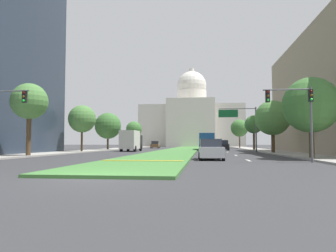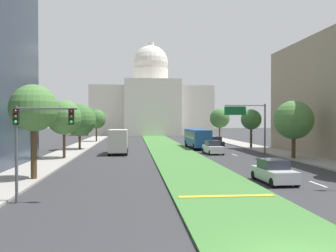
{
  "view_description": "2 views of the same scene",
  "coord_description": "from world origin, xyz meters",
  "px_view_note": "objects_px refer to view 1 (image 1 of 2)",
  "views": [
    {
      "loc": [
        4.05,
        -11.28,
        1.37
      ],
      "look_at": [
        -2.16,
        43.23,
        4.3
      ],
      "focal_mm": 33.19,
      "sensor_mm": 36.0,
      "label": 1
    },
    {
      "loc": [
        -5.17,
        -10.58,
        4.45
      ],
      "look_at": [
        0.13,
        45.77,
        3.46
      ],
      "focal_mm": 38.65,
      "sensor_mm": 36.0,
      "label": 2
    }
  ],
  "objects_px": {
    "sedan_lead_stopped": "(211,150)",
    "sedan_far_horizon": "(155,145)",
    "box_truck_delivery": "(131,141)",
    "city_bus": "(207,140)",
    "street_tree_left_far": "(108,126)",
    "street_tree_right_near": "(311,105)",
    "street_tree_right_far": "(254,125)",
    "street_tree_left_mid": "(82,119)",
    "traffic_light_near_right": "(298,107)",
    "overhead_guide_sign": "(242,120)",
    "sedan_distant": "(223,146)",
    "street_tree_right_mid": "(273,118)",
    "capitol_building": "(192,121)",
    "street_tree_left_distant": "(134,129)",
    "sedan_midblock": "(210,146)",
    "street_tree_right_distant": "(239,128)",
    "street_tree_left_near": "(29,102)"
  },
  "relations": [
    {
      "from": "street_tree_left_far",
      "to": "street_tree_right_far",
      "type": "distance_m",
      "value": 25.79
    },
    {
      "from": "box_truck_delivery",
      "to": "city_bus",
      "type": "height_order",
      "value": "box_truck_delivery"
    },
    {
      "from": "street_tree_left_far",
      "to": "sedan_far_horizon",
      "type": "distance_m",
      "value": 20.67
    },
    {
      "from": "sedan_lead_stopped",
      "to": "sedan_far_horizon",
      "type": "bearing_deg",
      "value": 103.94
    },
    {
      "from": "street_tree_right_far",
      "to": "city_bus",
      "type": "height_order",
      "value": "street_tree_right_far"
    },
    {
      "from": "capitol_building",
      "to": "city_bus",
      "type": "height_order",
      "value": "capitol_building"
    },
    {
      "from": "street_tree_left_distant",
      "to": "sedan_far_horizon",
      "type": "xyz_separation_m",
      "value": [
        5.18,
        0.39,
        -3.78
      ]
    },
    {
      "from": "sedan_distant",
      "to": "traffic_light_near_right",
      "type": "bearing_deg",
      "value": -84.95
    },
    {
      "from": "capitol_building",
      "to": "street_tree_right_near",
      "type": "bearing_deg",
      "value": -81.43
    },
    {
      "from": "capitol_building",
      "to": "street_tree_right_distant",
      "type": "bearing_deg",
      "value": -71.21
    },
    {
      "from": "street_tree_right_mid",
      "to": "box_truck_delivery",
      "type": "bearing_deg",
      "value": 157.96
    },
    {
      "from": "overhead_guide_sign",
      "to": "box_truck_delivery",
      "type": "distance_m",
      "value": 17.15
    },
    {
      "from": "street_tree_left_distant",
      "to": "sedan_far_horizon",
      "type": "relative_size",
      "value": 1.47
    },
    {
      "from": "street_tree_right_far",
      "to": "sedan_lead_stopped",
      "type": "bearing_deg",
      "value": -105.38
    },
    {
      "from": "overhead_guide_sign",
      "to": "street_tree_right_distant",
      "type": "xyz_separation_m",
      "value": [
        2.92,
        28.47,
        0.12
      ]
    },
    {
      "from": "street_tree_right_far",
      "to": "street_tree_left_far",
      "type": "bearing_deg",
      "value": -179.97
    },
    {
      "from": "city_bus",
      "to": "overhead_guide_sign",
      "type": "bearing_deg",
      "value": -64.93
    },
    {
      "from": "capitol_building",
      "to": "street_tree_right_far",
      "type": "relative_size",
      "value": 5.85
    },
    {
      "from": "street_tree_left_mid",
      "to": "street_tree_right_far",
      "type": "relative_size",
      "value": 1.1
    },
    {
      "from": "capitol_building",
      "to": "street_tree_left_mid",
      "type": "xyz_separation_m",
      "value": [
        -13.0,
        -68.92,
        -4.34
      ]
    },
    {
      "from": "traffic_light_near_right",
      "to": "box_truck_delivery",
      "type": "xyz_separation_m",
      "value": [
        -17.76,
        25.43,
        -2.12
      ]
    },
    {
      "from": "street_tree_right_near",
      "to": "sedan_lead_stopped",
      "type": "bearing_deg",
      "value": -172.55
    },
    {
      "from": "street_tree_right_near",
      "to": "street_tree_left_mid",
      "type": "bearing_deg",
      "value": 148.47
    },
    {
      "from": "street_tree_left_mid",
      "to": "street_tree_right_distant",
      "type": "height_order",
      "value": "street_tree_right_distant"
    },
    {
      "from": "overhead_guide_sign",
      "to": "sedan_lead_stopped",
      "type": "relative_size",
      "value": 1.51
    },
    {
      "from": "street_tree_right_mid",
      "to": "capitol_building",
      "type": "bearing_deg",
      "value": 100.01
    },
    {
      "from": "overhead_guide_sign",
      "to": "box_truck_delivery",
      "type": "xyz_separation_m",
      "value": [
        -16.79,
        1.82,
        -2.96
      ]
    },
    {
      "from": "overhead_guide_sign",
      "to": "sedan_distant",
      "type": "distance_m",
      "value": 11.41
    },
    {
      "from": "street_tree_left_near",
      "to": "sedan_distant",
      "type": "bearing_deg",
      "value": 54.96
    },
    {
      "from": "street_tree_right_distant",
      "to": "sedan_far_horizon",
      "type": "height_order",
      "value": "street_tree_right_distant"
    },
    {
      "from": "sedan_far_horizon",
      "to": "box_truck_delivery",
      "type": "bearing_deg",
      "value": -89.37
    },
    {
      "from": "street_tree_left_distant",
      "to": "sedan_midblock",
      "type": "xyz_separation_m",
      "value": [
        17.68,
        -26.9,
        -3.76
      ]
    },
    {
      "from": "street_tree_right_near",
      "to": "sedan_lead_stopped",
      "type": "relative_size",
      "value": 1.55
    },
    {
      "from": "sedan_far_horizon",
      "to": "street_tree_left_far",
      "type": "bearing_deg",
      "value": -106.04
    },
    {
      "from": "street_tree_right_mid",
      "to": "sedan_midblock",
      "type": "distance_m",
      "value": 11.05
    },
    {
      "from": "street_tree_right_mid",
      "to": "box_truck_delivery",
      "type": "distance_m",
      "value": 21.54
    },
    {
      "from": "street_tree_left_mid",
      "to": "sedan_far_horizon",
      "type": "xyz_separation_m",
      "value": [
        5.52,
        31.93,
        -3.89
      ]
    },
    {
      "from": "traffic_light_near_right",
      "to": "street_tree_right_mid",
      "type": "xyz_separation_m",
      "value": [
        2.04,
        17.41,
        0.62
      ]
    },
    {
      "from": "street_tree_right_near",
      "to": "capitol_building",
      "type": "bearing_deg",
      "value": 98.57
    },
    {
      "from": "street_tree_left_mid",
      "to": "sedan_far_horizon",
      "type": "height_order",
      "value": "street_tree_left_mid"
    },
    {
      "from": "city_bus",
      "to": "sedan_distant",
      "type": "bearing_deg",
      "value": -1.23
    },
    {
      "from": "street_tree_left_far",
      "to": "sedan_far_horizon",
      "type": "xyz_separation_m",
      "value": [
        5.63,
        19.57,
        -3.58
      ]
    },
    {
      "from": "street_tree_left_near",
      "to": "sedan_far_horizon",
      "type": "height_order",
      "value": "street_tree_left_near"
    },
    {
      "from": "street_tree_left_distant",
      "to": "sedan_distant",
      "type": "xyz_separation_m",
      "value": [
        20.21,
        -17.33,
        -3.75
      ]
    },
    {
      "from": "sedan_far_horizon",
      "to": "city_bus",
      "type": "xyz_separation_m",
      "value": [
        12.11,
        -17.66,
        0.96
      ]
    },
    {
      "from": "street_tree_right_near",
      "to": "sedan_far_horizon",
      "type": "distance_m",
      "value": 51.99
    },
    {
      "from": "capitol_building",
      "to": "traffic_light_near_right",
      "type": "bearing_deg",
      "value": -83.22
    },
    {
      "from": "street_tree_left_near",
      "to": "box_truck_delivery",
      "type": "height_order",
      "value": "street_tree_left_near"
    },
    {
      "from": "sedan_midblock",
      "to": "sedan_distant",
      "type": "xyz_separation_m",
      "value": [
        2.53,
        9.57,
        0.02
      ]
    },
    {
      "from": "street_tree_right_distant",
      "to": "city_bus",
      "type": "distance_m",
      "value": 19.74
    }
  ]
}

